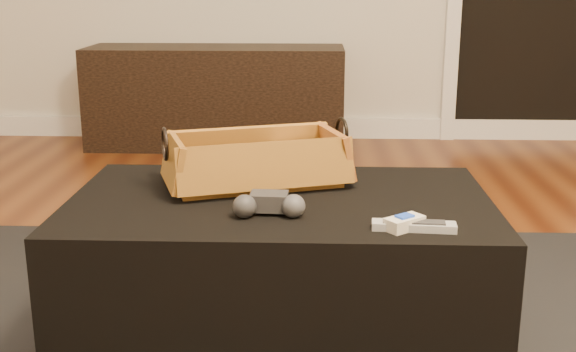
{
  "coord_description": "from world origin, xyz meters",
  "views": [
    {
      "loc": [
        0.06,
        -1.53,
        0.94
      ],
      "look_at": [
        0.0,
        0.09,
        0.49
      ],
      "focal_mm": 45.0,
      "sensor_mm": 36.0,
      "label": 1
    }
  ],
  "objects_px": {
    "game_controller": "(269,204)",
    "media_cabinet": "(216,97)",
    "silver_remote": "(414,226)",
    "wicker_basket": "(257,164)",
    "cream_gadget": "(404,223)",
    "tv_remote": "(250,176)",
    "ottoman": "(280,279)"
  },
  "relations": [
    {
      "from": "ottoman",
      "to": "cream_gadget",
      "type": "relative_size",
      "value": 10.81
    },
    {
      "from": "silver_remote",
      "to": "wicker_basket",
      "type": "bearing_deg",
      "value": 137.06
    },
    {
      "from": "ottoman",
      "to": "silver_remote",
      "type": "relative_size",
      "value": 5.68
    },
    {
      "from": "tv_remote",
      "to": "wicker_basket",
      "type": "distance_m",
      "value": 0.04
    },
    {
      "from": "wicker_basket",
      "to": "silver_remote",
      "type": "height_order",
      "value": "wicker_basket"
    },
    {
      "from": "media_cabinet",
      "to": "cream_gadget",
      "type": "bearing_deg",
      "value": -74.03
    },
    {
      "from": "media_cabinet",
      "to": "wicker_basket",
      "type": "xyz_separation_m",
      "value": [
        0.41,
        -2.29,
        0.2
      ]
    },
    {
      "from": "wicker_basket",
      "to": "cream_gadget",
      "type": "height_order",
      "value": "wicker_basket"
    },
    {
      "from": "tv_remote",
      "to": "game_controller",
      "type": "bearing_deg",
      "value": -98.94
    },
    {
      "from": "cream_gadget",
      "to": "game_controller",
      "type": "bearing_deg",
      "value": 164.72
    },
    {
      "from": "game_controller",
      "to": "silver_remote",
      "type": "bearing_deg",
      "value": -14.95
    },
    {
      "from": "wicker_basket",
      "to": "ottoman",
      "type": "bearing_deg",
      "value": -60.98
    },
    {
      "from": "tv_remote",
      "to": "silver_remote",
      "type": "bearing_deg",
      "value": -64.23
    },
    {
      "from": "media_cabinet",
      "to": "game_controller",
      "type": "xyz_separation_m",
      "value": [
        0.46,
        -2.54,
        0.18
      ]
    },
    {
      "from": "media_cabinet",
      "to": "silver_remote",
      "type": "height_order",
      "value": "media_cabinet"
    },
    {
      "from": "ottoman",
      "to": "game_controller",
      "type": "distance_m",
      "value": 0.27
    },
    {
      "from": "silver_remote",
      "to": "cream_gadget",
      "type": "xyz_separation_m",
      "value": [
        -0.02,
        0.0,
        0.0
      ]
    },
    {
      "from": "ottoman",
      "to": "wicker_basket",
      "type": "height_order",
      "value": "wicker_basket"
    },
    {
      "from": "ottoman",
      "to": "cream_gadget",
      "type": "bearing_deg",
      "value": -37.88
    },
    {
      "from": "ottoman",
      "to": "game_controller",
      "type": "height_order",
      "value": "game_controller"
    },
    {
      "from": "game_controller",
      "to": "media_cabinet",
      "type": "bearing_deg",
      "value": 100.31
    },
    {
      "from": "silver_remote",
      "to": "cream_gadget",
      "type": "bearing_deg",
      "value": 169.92
    },
    {
      "from": "silver_remote",
      "to": "game_controller",
      "type": "bearing_deg",
      "value": 165.05
    },
    {
      "from": "tv_remote",
      "to": "silver_remote",
      "type": "height_order",
      "value": "tv_remote"
    },
    {
      "from": "media_cabinet",
      "to": "tv_remote",
      "type": "xyz_separation_m",
      "value": [
        0.4,
        -2.31,
        0.18
      ]
    },
    {
      "from": "media_cabinet",
      "to": "wicker_basket",
      "type": "distance_m",
      "value": 2.34
    },
    {
      "from": "tv_remote",
      "to": "cream_gadget",
      "type": "height_order",
      "value": "tv_remote"
    },
    {
      "from": "game_controller",
      "to": "silver_remote",
      "type": "height_order",
      "value": "game_controller"
    },
    {
      "from": "ottoman",
      "to": "wicker_basket",
      "type": "relative_size",
      "value": 1.98
    },
    {
      "from": "game_controller",
      "to": "silver_remote",
      "type": "distance_m",
      "value": 0.32
    },
    {
      "from": "wicker_basket",
      "to": "game_controller",
      "type": "bearing_deg",
      "value": -79.29
    },
    {
      "from": "tv_remote",
      "to": "wicker_basket",
      "type": "relative_size",
      "value": 0.48
    }
  ]
}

